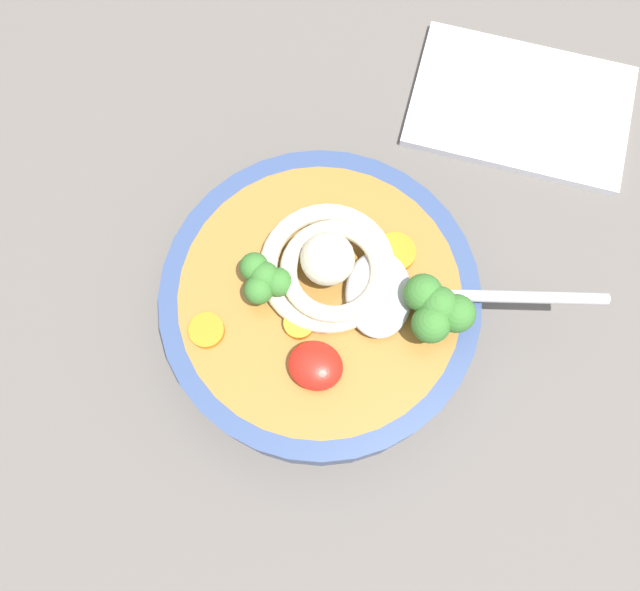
{
  "coord_description": "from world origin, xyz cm",
  "views": [
    {
      "loc": [
        1.16,
        -8.54,
        51.82
      ],
      "look_at": [
        -3.6,
        3.23,
        9.02
      ],
      "focal_mm": 37.74,
      "sensor_mm": 36.0,
      "label": 1
    }
  ],
  "objects_px": {
    "soup_spoon": "(399,294)",
    "folded_napkin": "(520,106)",
    "soup_bowl": "(320,306)",
    "noodle_pile": "(329,266)"
  },
  "relations": [
    {
      "from": "soup_spoon",
      "to": "folded_napkin",
      "type": "height_order",
      "value": "soup_spoon"
    },
    {
      "from": "soup_bowl",
      "to": "soup_spoon",
      "type": "distance_m",
      "value": 0.06
    },
    {
      "from": "soup_bowl",
      "to": "noodle_pile",
      "type": "relative_size",
      "value": 2.16
    },
    {
      "from": "noodle_pile",
      "to": "folded_napkin",
      "type": "bearing_deg",
      "value": 67.53
    },
    {
      "from": "soup_spoon",
      "to": "folded_napkin",
      "type": "bearing_deg",
      "value": 59.37
    },
    {
      "from": "soup_bowl",
      "to": "soup_spoon",
      "type": "xyz_separation_m",
      "value": [
        0.05,
        0.02,
        0.03
      ]
    },
    {
      "from": "folded_napkin",
      "to": "soup_spoon",
      "type": "bearing_deg",
      "value": -100.08
    },
    {
      "from": "noodle_pile",
      "to": "soup_bowl",
      "type": "bearing_deg",
      "value": -88.08
    },
    {
      "from": "soup_bowl",
      "to": "soup_spoon",
      "type": "bearing_deg",
      "value": 20.54
    },
    {
      "from": "soup_spoon",
      "to": "folded_napkin",
      "type": "distance_m",
      "value": 0.22
    }
  ]
}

